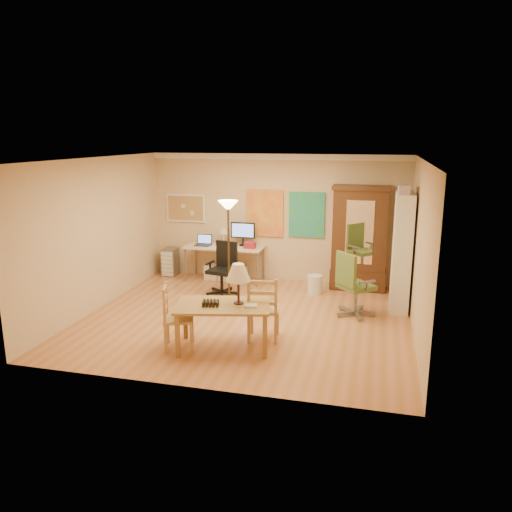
% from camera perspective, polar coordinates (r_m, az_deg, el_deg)
% --- Properties ---
extents(floor, '(5.50, 5.50, 0.00)m').
position_cam_1_polar(floor, '(8.66, -1.12, -7.14)').
color(floor, '#AF6E3E').
rests_on(floor, ground).
extents(crown_molding, '(5.50, 0.08, 0.12)m').
position_cam_1_polar(crown_molding, '(10.50, 2.38, 11.27)').
color(crown_molding, white).
rests_on(crown_molding, floor).
extents(corkboard, '(0.90, 0.04, 0.62)m').
position_cam_1_polar(corkboard, '(11.21, -8.03, 5.44)').
color(corkboard, '#AE7951').
rests_on(corkboard, floor).
extents(art_panel_left, '(0.80, 0.04, 1.00)m').
position_cam_1_polar(art_panel_left, '(10.68, 1.01, 4.90)').
color(art_panel_left, yellow).
rests_on(art_panel_left, floor).
extents(art_panel_right, '(0.75, 0.04, 0.95)m').
position_cam_1_polar(art_panel_right, '(10.51, 5.81, 4.69)').
color(art_panel_right, teal).
rests_on(art_panel_right, floor).
extents(dining_table, '(1.50, 1.09, 1.28)m').
position_cam_1_polar(dining_table, '(7.26, -3.16, -4.54)').
color(dining_table, brown).
rests_on(dining_table, floor).
extents(ladder_chair_back, '(0.53, 0.51, 1.01)m').
position_cam_1_polar(ladder_chair_back, '(7.65, 0.84, -6.22)').
color(ladder_chair_back, '#A7764C').
rests_on(ladder_chair_back, floor).
extents(ladder_chair_left, '(0.55, 0.57, 0.97)m').
position_cam_1_polar(ladder_chair_left, '(7.45, -9.07, -7.10)').
color(ladder_chair_left, '#A7764C').
rests_on(ladder_chair_left, floor).
extents(torchiere_lamp, '(0.36, 0.36, 1.96)m').
position_cam_1_polar(torchiere_lamp, '(8.85, -3.18, 3.85)').
color(torchiere_lamp, '#44301B').
rests_on(torchiere_lamp, floor).
extents(computer_desk, '(1.68, 0.73, 1.27)m').
position_cam_1_polar(computer_desk, '(10.77, -3.37, -0.39)').
color(computer_desk, beige).
rests_on(computer_desk, floor).
extents(office_chair_black, '(0.64, 0.64, 1.04)m').
position_cam_1_polar(office_chair_black, '(9.89, -3.83, -2.80)').
color(office_chair_black, black).
rests_on(office_chair_black, floor).
extents(office_chair_green, '(0.73, 0.73, 1.14)m').
position_cam_1_polar(office_chair_green, '(8.86, 11.10, -4.82)').
color(office_chair_green, slate).
rests_on(office_chair_green, floor).
extents(drawer_cart, '(0.31, 0.37, 0.62)m').
position_cam_1_polar(drawer_cart, '(11.34, -9.77, -0.66)').
color(drawer_cart, slate).
rests_on(drawer_cart, floor).
extents(armoire, '(1.15, 0.54, 2.11)m').
position_cam_1_polar(armoire, '(10.29, 11.72, 1.26)').
color(armoire, '#3C2010').
rests_on(armoire, floor).
extents(bookshelf, '(0.32, 0.84, 2.10)m').
position_cam_1_polar(bookshelf, '(9.21, 16.30, 0.39)').
color(bookshelf, white).
rests_on(bookshelf, floor).
extents(wastebin, '(0.30, 0.30, 0.38)m').
position_cam_1_polar(wastebin, '(9.98, 6.71, -3.25)').
color(wastebin, silver).
rests_on(wastebin, floor).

